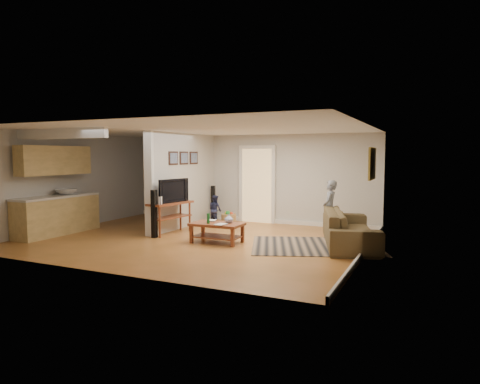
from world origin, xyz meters
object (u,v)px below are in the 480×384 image
at_px(speaker_left, 154,214).
at_px(toy_basket, 229,218).
at_px(coffee_table, 218,227).
at_px(toddler, 215,224).
at_px(child, 329,237).
at_px(speaker_right, 213,203).
at_px(sofa, 349,245).
at_px(tv_console, 171,205).

bearing_deg(speaker_left, toy_basket, 79.75).
xyz_separation_m(coffee_table, toddler, (-1.22, 2.16, -0.34)).
relative_size(child, toddler, 1.62).
bearing_deg(toy_basket, coffee_table, -68.98).
bearing_deg(speaker_right, child, -19.78).
height_order(sofa, child, child).
xyz_separation_m(toy_basket, child, (3.02, -0.73, -0.15)).
xyz_separation_m(coffee_table, speaker_right, (-1.62, 2.79, 0.17)).
bearing_deg(coffee_table, toddler, 119.39).
distance_m(tv_console, child, 3.90).
bearing_deg(sofa, toy_basket, 51.03).
height_order(tv_console, speaker_right, tv_console).
bearing_deg(speaker_right, coffee_table, -63.70).
relative_size(speaker_right, toy_basket, 2.48).
xyz_separation_m(coffee_table, speaker_left, (-1.62, -0.11, 0.22)).
xyz_separation_m(speaker_left, speaker_right, (0.00, 2.90, -0.05)).
relative_size(coffee_table, speaker_right, 1.10).
height_order(sofa, toddler, toddler).
bearing_deg(toy_basket, speaker_right, 153.70).
xyz_separation_m(coffee_table, toy_basket, (-0.95, 2.46, -0.19)).
height_order(coffee_table, toddler, coffee_table).
xyz_separation_m(speaker_right, toddler, (0.40, -0.63, -0.51)).
distance_m(sofa, tv_console, 4.32).
bearing_deg(toy_basket, speaker_left, -104.62).
relative_size(sofa, toy_basket, 6.16).
distance_m(coffee_table, tv_console, 1.67).
distance_m(sofa, toy_basket, 3.93).
distance_m(speaker_right, child, 3.87).
distance_m(speaker_left, speaker_right, 2.90).
height_order(coffee_table, child, child).
bearing_deg(speaker_left, child, 30.91).
bearing_deg(toy_basket, child, -13.56).
bearing_deg(speaker_right, toddler, -61.46).
relative_size(sofa, speaker_right, 2.49).
xyz_separation_m(sofa, coffee_table, (-2.68, -0.96, 0.34)).
relative_size(coffee_table, tv_console, 0.88).
relative_size(coffee_table, speaker_left, 1.01).
height_order(tv_console, speaker_left, speaker_left).
relative_size(tv_console, toy_basket, 3.11).
bearing_deg(speaker_right, sofa, -26.87).
bearing_deg(tv_console, toy_basket, 81.96).
bearing_deg(toy_basket, tv_console, -107.08).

